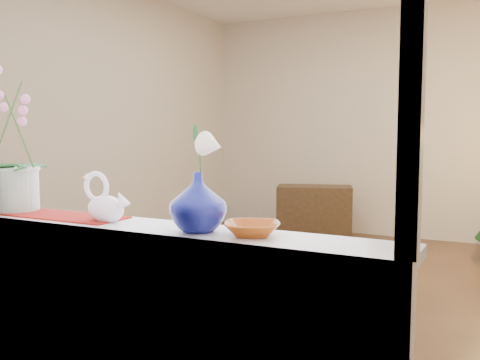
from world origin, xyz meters
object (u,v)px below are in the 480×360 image
object	(u,v)px
swan	(106,198)
amber_dish	(252,230)
orchid_pot	(13,138)
blue_vase	(198,197)
side_table	(314,213)
paperweight	(203,223)

from	to	relation	value
swan	amber_dish	bearing A→B (deg)	-4.92
orchid_pot	amber_dish	bearing A→B (deg)	-0.50
orchid_pot	blue_vase	xyz separation A→B (m)	(0.95, -0.03, -0.20)
orchid_pot	swan	world-z (taller)	orchid_pot
orchid_pot	side_table	xyz separation A→B (m)	(-0.10, 4.21, -0.92)
swan	side_table	bearing A→B (deg)	92.17
amber_dish	swan	bearing A→B (deg)	-178.53
blue_vase	paperweight	xyz separation A→B (m)	(0.03, -0.01, -0.09)
orchid_pot	paperweight	distance (m)	1.02
swan	paperweight	size ratio (longest dim) A/B	3.14
orchid_pot	amber_dish	size ratio (longest dim) A/B	3.95
paperweight	side_table	xyz separation A→B (m)	(-1.08, 4.25, -0.64)
swan	blue_vase	size ratio (longest dim) A/B	0.91
orchid_pot	paperweight	size ratio (longest dim) A/B	9.22
blue_vase	side_table	distance (m)	4.42
paperweight	blue_vase	bearing A→B (deg)	157.30
paperweight	side_table	world-z (taller)	paperweight
blue_vase	side_table	world-z (taller)	blue_vase
paperweight	amber_dish	bearing A→B (deg)	8.52
orchid_pot	amber_dish	distance (m)	1.19
blue_vase	side_table	size ratio (longest dim) A/B	0.28
orchid_pot	blue_vase	bearing A→B (deg)	-1.54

